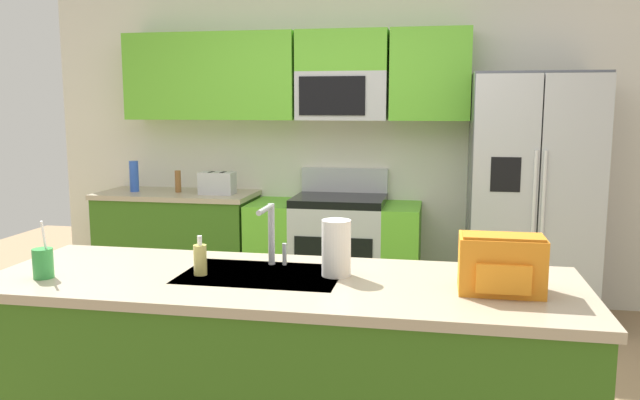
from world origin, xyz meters
TOP-DOWN VIEW (x-y plane):
  - kitchen_wall_unit at (-0.14, 2.08)m, footprint 5.20×0.43m
  - back_counter at (-1.42, 1.80)m, footprint 1.30×0.63m
  - range_oven at (-0.08, 1.80)m, footprint 1.36×0.61m
  - refrigerator at (1.41, 1.73)m, footprint 0.90×0.76m
  - island_counter at (0.09, -0.62)m, footprint 2.49×0.84m
  - toaster at (-1.04, 1.75)m, footprint 0.28×0.16m
  - pepper_mill at (-1.40, 1.80)m, footprint 0.05×0.05m
  - bottle_blue at (-1.78, 1.77)m, footprint 0.07×0.07m
  - sink_faucet at (0.00, -0.43)m, footprint 0.08×0.21m
  - drink_cup_green at (-0.89, -0.80)m, footprint 0.08×0.08m
  - soap_dispenser at (-0.26, -0.63)m, footprint 0.06×0.06m
  - paper_towel_roll at (0.31, -0.54)m, footprint 0.12×0.12m
  - backpack at (0.98, -0.66)m, footprint 0.32×0.22m

SIDE VIEW (x-z plane):
  - range_oven at x=-0.08m, z-range -0.11..0.99m
  - back_counter at x=-1.42m, z-range 0.00..0.90m
  - island_counter at x=0.09m, z-range 0.00..0.90m
  - refrigerator at x=1.41m, z-range 0.00..1.85m
  - drink_cup_green at x=-0.89m, z-range 0.84..1.09m
  - soap_dispenser at x=-0.26m, z-range 0.88..1.05m
  - toaster at x=-1.04m, z-range 0.90..1.08m
  - pepper_mill at x=-1.40m, z-range 0.90..1.08m
  - backpack at x=0.98m, z-range 0.90..1.13m
  - paper_towel_roll at x=0.31m, z-range 0.90..1.14m
  - bottle_blue at x=-1.78m, z-range 0.90..1.16m
  - sink_faucet at x=0.00m, z-range 0.93..1.21m
  - kitchen_wall_unit at x=-0.14m, z-range 0.17..2.77m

